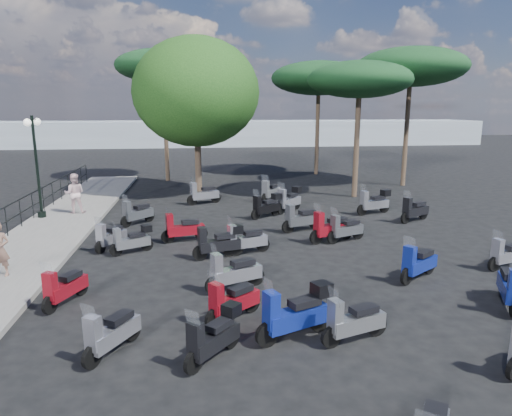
{
  "coord_description": "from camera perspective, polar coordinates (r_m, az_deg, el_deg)",
  "views": [
    {
      "loc": [
        -0.73,
        -13.64,
        4.8
      ],
      "look_at": [
        1.26,
        2.37,
        1.2
      ],
      "focal_mm": 32.0,
      "sensor_mm": 36.0,
      "label": 1
    }
  ],
  "objects": [
    {
      "name": "lamp_post_2",
      "position": [
        21.26,
        -25.77,
        5.39
      ],
      "size": [
        0.36,
        1.26,
        4.29
      ],
      "rotation": [
        0.0,
        0.0,
        -0.06
      ],
      "color": "black",
      "rests_on": "sidewalk"
    },
    {
      "name": "scooter_11",
      "position": [
        22.99,
        -6.62,
        1.72
      ],
      "size": [
        1.72,
        0.92,
        1.45
      ],
      "rotation": [
        0.0,
        0.0,
        1.98
      ],
      "color": "black",
      "rests_on": "ground"
    },
    {
      "name": "pine_1",
      "position": [
        29.52,
        18.8,
        16.3
      ],
      "size": [
        6.54,
        6.54,
        8.21
      ],
      "color": "#38281E",
      "rests_on": "ground"
    },
    {
      "name": "broadleaf_tree",
      "position": [
        25.08,
        -7.48,
        14.14
      ],
      "size": [
        6.75,
        6.75,
        8.41
      ],
      "color": "#38281E",
      "rests_on": "ground"
    },
    {
      "name": "scooter_3",
      "position": [
        15.74,
        -15.26,
        -3.94
      ],
      "size": [
        1.37,
        0.85,
        1.19
      ],
      "rotation": [
        0.0,
        0.0,
        2.05
      ],
      "color": "black",
      "rests_on": "ground"
    },
    {
      "name": "scooter_28",
      "position": [
        20.48,
        19.18,
        -0.29
      ],
      "size": [
        1.6,
        1.0,
        1.4
      ],
      "rotation": [
        0.0,
        0.0,
        2.07
      ],
      "color": "black",
      "rests_on": "ground"
    },
    {
      "name": "sidewalk",
      "position": [
        18.24,
        -25.3,
        -3.68
      ],
      "size": [
        3.0,
        30.0,
        0.15
      ],
      "primitive_type": "cube",
      "color": "#64605F",
      "rests_on": "ground"
    },
    {
      "name": "scooter_25",
      "position": [
        12.84,
        29.21,
        -8.67
      ],
      "size": [
        0.97,
        1.66,
        1.43
      ],
      "rotation": [
        0.0,
        0.0,
        2.68
      ],
      "color": "black",
      "rests_on": "ground"
    },
    {
      "name": "pine_2",
      "position": [
        30.59,
        -11.54,
        16.95
      ],
      "size": [
        6.0,
        6.0,
        8.34
      ],
      "color": "#38281E",
      "rests_on": "ground"
    },
    {
      "name": "scooter_7",
      "position": [
        9.13,
        -5.32,
        -15.76
      ],
      "size": [
        1.17,
        1.28,
        1.26
      ],
      "rotation": [
        0.0,
        0.0,
        2.41
      ],
      "color": "black",
      "rests_on": "ground"
    },
    {
      "name": "scooter_10",
      "position": [
        16.69,
        -9.07,
        -2.61
      ],
      "size": [
        1.68,
        0.68,
        1.36
      ],
      "rotation": [
        0.0,
        0.0,
        1.82
      ],
      "color": "black",
      "rests_on": "ground"
    },
    {
      "name": "scooter_17",
      "position": [
        23.55,
        1.78,
        2.06
      ],
      "size": [
        1.17,
        1.55,
        1.46
      ],
      "rotation": [
        0.0,
        0.0,
        2.52
      ],
      "color": "black",
      "rests_on": "ground"
    },
    {
      "name": "scooter_9",
      "position": [
        14.76,
        -4.66,
        -4.33
      ],
      "size": [
        1.69,
        0.73,
        1.37
      ],
      "rotation": [
        0.0,
        0.0,
        1.84
      ],
      "color": "black",
      "rests_on": "ground"
    },
    {
      "name": "scooter_26",
      "position": [
        15.76,
        29.0,
        -4.98
      ],
      "size": [
        1.54,
        0.74,
        1.26
      ],
      "rotation": [
        0.0,
        0.0,
        1.89
      ],
      "color": "black",
      "rests_on": "ground"
    },
    {
      "name": "scooter_2",
      "position": [
        12.32,
        -22.83,
        -9.18
      ],
      "size": [
        0.83,
        1.5,
        1.27
      ],
      "rotation": [
        0.0,
        0.0,
        2.72
      ],
      "color": "black",
      "rests_on": "ground"
    },
    {
      "name": "scooter_14",
      "position": [
        12.23,
        -2.77,
        -8.11
      ],
      "size": [
        1.65,
        0.88,
        1.39
      ],
      "rotation": [
        0.0,
        0.0,
        1.97
      ],
      "color": "black",
      "rests_on": "ground"
    },
    {
      "name": "scooter_15",
      "position": [
        15.11,
        -1.33,
        -4.09
      ],
      "size": [
        1.63,
        0.77,
        1.34
      ],
      "rotation": [
        0.0,
        0.0,
        1.9
      ],
      "color": "black",
      "rests_on": "ground"
    },
    {
      "name": "scooter_23",
      "position": [
        20.04,
        1.29,
        0.2
      ],
      "size": [
        1.46,
        1.11,
        1.34
      ],
      "rotation": [
        0.0,
        0.0,
        2.18
      ],
      "color": "black",
      "rests_on": "ground"
    },
    {
      "name": "scooter_1",
      "position": [
        9.7,
        -17.66,
        -14.73
      ],
      "size": [
        0.96,
        1.43,
        1.29
      ],
      "rotation": [
        0.0,
        0.0,
        2.59
      ],
      "color": "black",
      "rests_on": "ground"
    },
    {
      "name": "pedestrian_far",
      "position": [
        21.76,
        -21.74,
        1.71
      ],
      "size": [
        0.92,
        0.75,
        1.77
      ],
      "primitive_type": "imported",
      "rotation": [
        0.0,
        0.0,
        3.24
      ],
      "color": "beige",
      "rests_on": "sidewalk"
    },
    {
      "name": "scooter_4",
      "position": [
        16.41,
        -17.74,
        -3.46
      ],
      "size": [
        0.9,
        1.43,
        1.26
      ],
      "rotation": [
        0.0,
        0.0,
        2.63
      ],
      "color": "black",
      "rests_on": "ground"
    },
    {
      "name": "scooter_13",
      "position": [
        9.83,
        4.98,
        -13.04
      ],
      "size": [
        1.76,
        0.96,
        1.48
      ],
      "rotation": [
        0.0,
        0.0,
        1.97
      ],
      "color": "black",
      "rests_on": "ground"
    },
    {
      "name": "pine_3",
      "position": [
        24.98,
        12.83,
        15.33
      ],
      "size": [
        5.44,
        5.44,
        7.11
      ],
      "color": "#38281E",
      "rests_on": "ground"
    },
    {
      "name": "ground",
      "position": [
        14.48,
        -3.82,
        -6.81
      ],
      "size": [
        120.0,
        120.0,
        0.0
      ],
      "primitive_type": "plane",
      "color": "black",
      "rests_on": "ground"
    },
    {
      "name": "scooter_21",
      "position": [
        16.66,
        9.32,
        -2.5
      ],
      "size": [
        1.78,
        0.89,
        1.48
      ],
      "rotation": [
        0.0,
        0.0,
        1.93
      ],
      "color": "black",
      "rests_on": "ground"
    },
    {
      "name": "scooter_22",
      "position": [
        21.21,
        4.16,
        0.99
      ],
      "size": [
        1.42,
        1.43,
        1.46
      ],
      "rotation": [
        0.0,
        0.0,
        2.36
      ],
      "color": "black",
      "rests_on": "ground"
    },
    {
      "name": "pine_0",
      "position": [
        33.21,
        7.86,
        15.74
      ],
      "size": [
        6.69,
        6.69,
        7.89
      ],
      "color": "#38281E",
      "rests_on": "ground"
    },
    {
      "name": "scooter_27",
      "position": [
        16.81,
        11.08,
        -2.64
      ],
      "size": [
        1.57,
        0.83,
        1.32
      ],
      "rotation": [
        0.0,
        0.0,
        1.96
      ],
      "color": "black",
      "rests_on": "ground"
    },
    {
      "name": "distant_hills",
      "position": [
        58.74,
        -6.44,
        9.28
      ],
      "size": [
        70.0,
        8.0,
        3.0
      ],
      "primitive_type": "cube",
      "color": "gray",
      "rests_on": "ground"
    },
    {
      "name": "scooter_8",
      "position": [
        10.6,
        -2.98,
        -11.63
      ],
      "size": [
        1.36,
        1.11,
        1.32
      ],
      "rotation": [
        0.0,
        0.0,
        2.24
      ],
      "color": "black",
      "rests_on": "ground"
    },
    {
      "name": "scooter_16",
      "position": [
        17.92,
        5.64,
        -1.38
      ],
      "size": [
        1.71,
        0.86,
        1.42
      ],
      "rotation": [
        0.0,
        0.0,
        1.94
      ],
      "color": "black",
      "rests_on": "ground"
    },
    {
      "name": "scooter_5",
      "position": [
        19.49,
        -14.67,
        -0.67
      ],
      "size": [
        1.25,
        1.32,
        1.36
      ],
      "rotation": [
        0.0,
        0.0,
        2.39
      ],
      "color": "black",
      "rests_on": "ground"
    },
    {
      "name": "scooter_20",
      "position": [
        13.71,
        19.61,
        -6.55
      ],
      "size": [
        1.49,
        1.08,
        1.38
      ],
      "rotation": [
        0.0,
        0.0,
        2.17
      ],
      "color": "black",
      "rests_on": "ground"
    },
    {
      "name": "scooter_19",
      "position": [
        9.91,
        12.1,
        -13.75
      ],
      "size": [
        1.58,
        0.74,
        1.3
      ],
      "rotation": [
        0.0,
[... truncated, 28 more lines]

